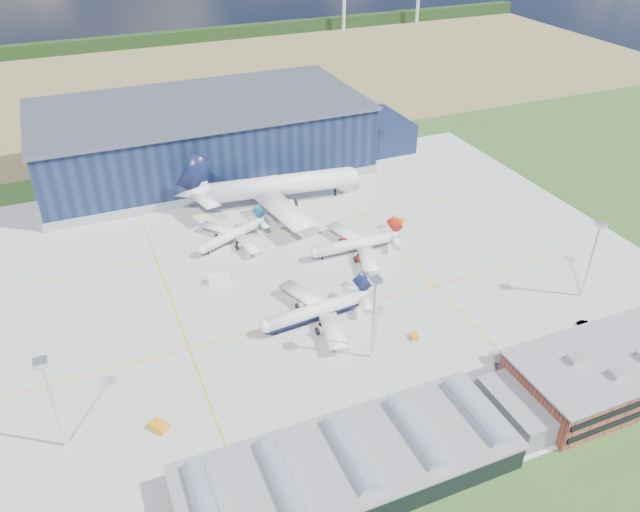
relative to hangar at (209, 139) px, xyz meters
The scene contains 22 objects.
ground 95.56m from the hangar, 91.70° to the right, with size 600.00×600.00×0.00m, color #294C1C.
apron 85.64m from the hangar, 91.90° to the right, with size 220.00×160.00×0.08m.
farmland 125.76m from the hangar, 91.29° to the left, with size 600.00×220.00×0.01m, color olive.
treeline 205.36m from the hangar, 90.78° to the left, with size 600.00×8.00×8.00m, color black.
hangar is the anchor object (origin of this frame).
ops_building 163.51m from the hangar, 71.37° to the right, with size 46.00×23.00×10.90m.
glass_concourse 155.28m from the hangar, 93.42° to the right, with size 78.00×23.00×8.60m.
light_mast_west 139.77m from the hangar, 116.71° to the right, with size 2.60×2.60×23.00m.
light_mast_center 125.07m from the hangar, 86.70° to the right, with size 2.60×2.60×23.00m.
light_mast_east 144.23m from the hangar, 59.95° to the right, with size 2.60×2.60×23.00m.
airliner_navy 106.98m from the hangar, 90.32° to the right, with size 33.58×32.85×10.95m, color white, non-canonical shape.
airliner_red 83.92m from the hangar, 73.77° to the right, with size 31.95×31.26×10.42m, color white, non-canonical shape.
airliner_widebody 42.33m from the hangar, 70.17° to the right, with size 65.02×63.60×21.20m, color white, non-canonical shape.
airliner_regional 61.26m from the hangar, 98.88° to the right, with size 28.12×27.51×9.17m, color white, non-canonical shape.
gse_tug_a 135.77m from the hangar, 109.15° to the right, with size 2.39×3.91×1.63m, color orange.
gse_tug_b 124.95m from the hangar, 80.62° to the right, with size 1.82×2.73×1.18m, color orange.
gse_van_a 82.33m from the hangar, 102.93° to the right, with size 2.69×6.17×2.69m, color silver.
gse_tug_c 83.95m from the hangar, 55.58° to the right, with size 1.81×2.90×1.27m, color orange.
gse_van_c 147.63m from the hangar, 72.95° to the right, with size 2.70×5.62×2.70m, color silver.
airstair 143.25m from the hangar, 76.21° to the right, with size 1.76×4.40×2.82m, color silver.
car_a 156.14m from the hangar, 66.47° to the right, with size 1.37×3.41×1.16m, color #99999E.
car_b 149.55m from the hangar, 64.82° to the right, with size 1.14×3.26×1.08m, color #99999E.
Camera 1 is at (-46.05, -130.95, 101.01)m, focal length 35.00 mm.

